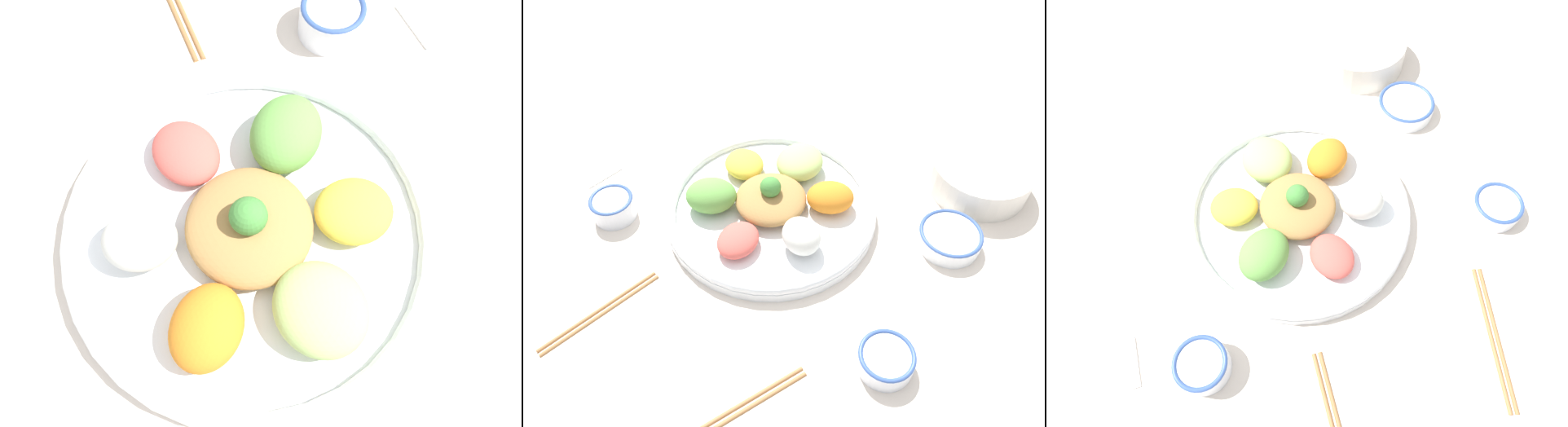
% 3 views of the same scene
% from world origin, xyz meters
% --- Properties ---
extents(ground_plane, '(2.40, 2.40, 0.00)m').
position_xyz_m(ground_plane, '(0.00, 0.00, 0.00)').
color(ground_plane, silver).
extents(salad_platter, '(0.40, 0.40, 0.09)m').
position_xyz_m(salad_platter, '(0.03, 0.02, 0.03)').
color(salad_platter, white).
rests_on(salad_platter, ground_plane).
extents(sauce_bowl_red, '(0.11, 0.11, 0.03)m').
position_xyz_m(sauce_bowl_red, '(-0.27, -0.13, 0.02)').
color(sauce_bowl_red, white).
rests_on(sauce_bowl_red, ground_plane).
extents(rice_bowl_blue, '(0.09, 0.09, 0.04)m').
position_xyz_m(rice_bowl_blue, '(-0.31, 0.14, 0.02)').
color(rice_bowl_blue, white).
rests_on(rice_bowl_blue, ground_plane).
extents(sauce_bowl_dark, '(0.08, 0.08, 0.05)m').
position_xyz_m(sauce_bowl_dark, '(0.26, 0.22, 0.03)').
color(sauce_bowl_dark, white).
rests_on(sauce_bowl_dark, ground_plane).
extents(side_serving_bowl, '(0.20, 0.20, 0.07)m').
position_xyz_m(side_serving_bowl, '(-0.24, -0.30, 0.04)').
color(side_serving_bowl, silver).
rests_on(side_serving_bowl, ground_plane).
extents(chopsticks_pair_near, '(0.04, 0.22, 0.01)m').
position_xyz_m(chopsticks_pair_near, '(0.10, 0.37, 0.00)').
color(chopsticks_pair_near, '#9E6B3D').
rests_on(chopsticks_pair_near, ground_plane).
extents(chopsticks_pair_far, '(0.09, 0.22, 0.01)m').
position_xyz_m(chopsticks_pair_far, '(-0.19, 0.34, 0.00)').
color(chopsticks_pair_far, '#9E6B3D').
rests_on(chopsticks_pair_far, ground_plane).
extents(serving_spoon_main, '(0.11, 0.10, 0.01)m').
position_xyz_m(serving_spoon_main, '(0.47, -0.09, 0.00)').
color(serving_spoon_main, white).
rests_on(serving_spoon_main, ground_plane).
extents(serving_spoon_extra, '(0.04, 0.12, 0.01)m').
position_xyz_m(serving_spoon_extra, '(0.36, 0.13, 0.00)').
color(serving_spoon_extra, white).
rests_on(serving_spoon_extra, ground_plane).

